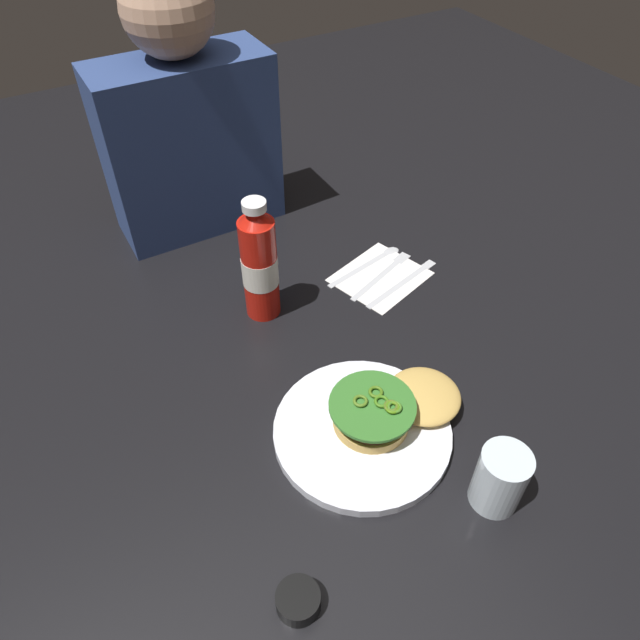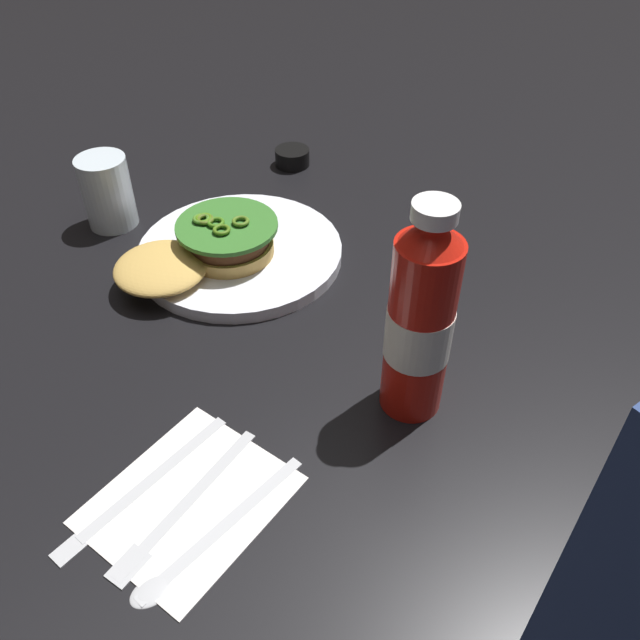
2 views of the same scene
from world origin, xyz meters
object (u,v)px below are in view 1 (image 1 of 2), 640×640
Objects in this scene: water_glass at (500,479)px; fork_utensil at (386,271)px; napkin at (380,276)px; spoon_utensil at (374,260)px; ketchup_bottle at (260,265)px; condiment_cup at (298,600)px; dinner_plate at (362,431)px; burger_sandwich at (391,406)px; diner_person at (187,123)px; butter_knife at (406,279)px.

water_glass is 0.57× the size of fork_utensil.
spoon_utensil is (0.02, 0.05, 0.00)m from napkin.
ketchup_bottle is 4.28× the size of condiment_cup.
water_glass reaches higher than dinner_plate.
diner_person is (-0.06, 0.67, 0.20)m from burger_sandwich.
dinner_plate reaches higher than spoon_utensil.
napkin is 0.86× the size of butter_knife.
water_glass is 0.52m from fork_utensil.
fork_utensil is at bearing -4.69° from ketchup_bottle.
condiment_cup reaches higher than butter_knife.
fork_utensil is (0.27, -0.02, -0.11)m from ketchup_bottle.
burger_sandwich reaches higher than condiment_cup.
diner_person reaches higher than ketchup_bottle.
condiment_cup is at bearing 178.54° from water_glass.
ketchup_bottle is at bearing 167.30° from butter_knife.
fork_utensil is 0.35× the size of diner_person.
condiment_cup is at bearing -133.53° from fork_utensil.
ketchup_bottle reaches higher than fork_utensil.
butter_knife is at bearing -43.41° from napkin.
fork_utensil is 0.50m from diner_person.
burger_sandwich is (0.05, 0.00, 0.03)m from dinner_plate.
condiment_cup is at bearing -137.42° from butter_knife.
fork_utensil is at bearing 50.56° from dinner_plate.
napkin is at bearing -6.54° from ketchup_bottle.
dinner_plate is at bearing 119.89° from water_glass.
condiment_cup is at bearing -131.05° from spoon_utensil.
butter_knife is 1.03× the size of spoon_utensil.
napkin is 0.02m from fork_utensil.
burger_sandwich reaches higher than fork_utensil.
ketchup_bottle reaches higher than condiment_cup.
dinner_plate is at bearing -129.44° from fork_utensil.
dinner_plate is 0.35m from ketchup_bottle.
burger_sandwich reaches higher than spoon_utensil.
fork_utensil is (0.20, 0.31, -0.03)m from burger_sandwich.
napkin is at bearing 51.96° from dinner_plate.
dinner_plate is at bearing -125.72° from spoon_utensil.
dinner_plate is 0.22m from water_glass.
water_glass is 0.61× the size of napkin.
napkin is at bearing 74.90° from water_glass.
water_glass is 0.88m from diner_person.
ketchup_bottle is 0.53m from water_glass.
fork_utensil and spoon_utensil have the same top height.
fork_utensil is at bearing -54.34° from diner_person.
water_glass is 0.20× the size of diner_person.
spoon_utensil is at bearing -51.08° from diner_person.
ketchup_bottle is (-0.06, 0.33, 0.08)m from burger_sandwich.
water_glass is at bearing -106.81° from fork_utensil.
butter_knife is at bearing 69.38° from water_glass.
water_glass is 0.54× the size of spoon_utensil.
burger_sandwich is 1.12× the size of butter_knife.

